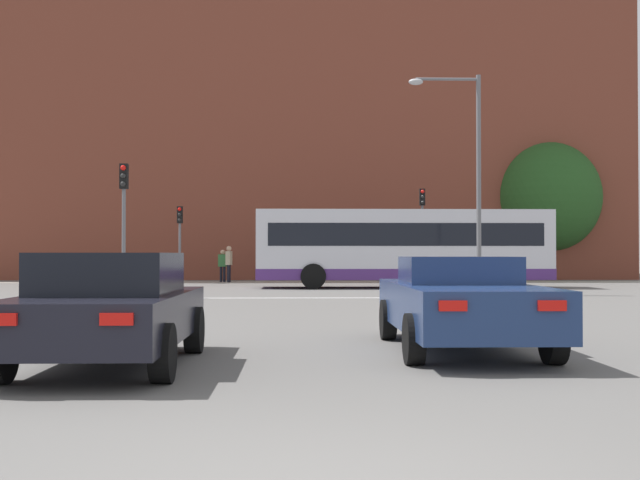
# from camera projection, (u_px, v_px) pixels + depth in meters

# --- Properties ---
(stop_line_strip) EXTENTS (9.03, 0.30, 0.01)m
(stop_line_strip) POSITION_uv_depth(u_px,v_px,m) (302.00, 298.00, 24.96)
(stop_line_strip) COLOR silver
(stop_line_strip) RESTS_ON ground_plane
(far_pavement) EXTENTS (70.04, 2.50, 0.01)m
(far_pavement) POSITION_uv_depth(u_px,v_px,m) (300.00, 282.00, 39.05)
(far_pavement) COLOR gray
(far_pavement) RESTS_ON ground_plane
(brick_civic_building) EXTENTS (42.82, 15.27, 23.21)m
(brick_civic_building) POSITION_uv_depth(u_px,v_px,m) (253.00, 104.00, 49.61)
(brick_civic_building) COLOR brown
(brick_civic_building) RESTS_ON ground_plane
(car_saloon_left) EXTENTS (1.93, 4.25, 1.39)m
(car_saloon_left) POSITION_uv_depth(u_px,v_px,m) (110.00, 308.00, 9.76)
(car_saloon_left) COLOR black
(car_saloon_left) RESTS_ON ground_plane
(car_roadster_right) EXTENTS (1.97, 4.80, 1.33)m
(car_roadster_right) POSITION_uv_depth(u_px,v_px,m) (460.00, 302.00, 11.39)
(car_roadster_right) COLOR navy
(car_roadster_right) RESTS_ON ground_plane
(bus_crossing_lead) EXTENTS (11.84, 2.72, 3.14)m
(bus_crossing_lead) POSITION_uv_depth(u_px,v_px,m) (402.00, 246.00, 32.64)
(bus_crossing_lead) COLOR silver
(bus_crossing_lead) RESTS_ON ground_plane
(traffic_light_far_left) EXTENTS (0.26, 0.31, 3.64)m
(traffic_light_far_left) POSITION_uv_depth(u_px,v_px,m) (180.00, 231.00, 37.95)
(traffic_light_far_left) COLOR slate
(traffic_light_far_left) RESTS_ON ground_plane
(traffic_light_near_left) EXTENTS (0.26, 0.31, 4.24)m
(traffic_light_near_left) POSITION_uv_depth(u_px,v_px,m) (124.00, 207.00, 25.36)
(traffic_light_near_left) COLOR slate
(traffic_light_near_left) RESTS_ON ground_plane
(traffic_light_far_right) EXTENTS (0.26, 0.31, 4.50)m
(traffic_light_far_right) POSITION_uv_depth(u_px,v_px,m) (422.00, 220.00, 38.29)
(traffic_light_far_right) COLOR slate
(traffic_light_far_right) RESTS_ON ground_plane
(street_lamp_junction) EXTENTS (2.50, 0.36, 7.56)m
(street_lamp_junction) POSITION_uv_depth(u_px,v_px,m) (466.00, 159.00, 27.58)
(street_lamp_junction) COLOR slate
(street_lamp_junction) RESTS_ON ground_plane
(pedestrian_waiting) EXTENTS (0.30, 0.44, 1.77)m
(pedestrian_waiting) POSITION_uv_depth(u_px,v_px,m) (229.00, 261.00, 38.70)
(pedestrian_waiting) COLOR black
(pedestrian_waiting) RESTS_ON ground_plane
(pedestrian_walking_east) EXTENTS (0.45, 0.32, 1.59)m
(pedestrian_walking_east) POSITION_uv_depth(u_px,v_px,m) (223.00, 263.00, 39.12)
(pedestrian_walking_east) COLOR black
(pedestrian_walking_east) RESTS_ON ground_plane
(pedestrian_walking_west) EXTENTS (0.46, 0.38, 1.85)m
(pedestrian_walking_west) POSITION_uv_depth(u_px,v_px,m) (318.00, 260.00, 38.35)
(pedestrian_walking_west) COLOR black
(pedestrian_walking_west) RESTS_ON ground_plane
(tree_by_building) EXTENTS (5.70, 5.70, 7.44)m
(tree_by_building) POSITION_uv_depth(u_px,v_px,m) (547.00, 197.00, 43.32)
(tree_by_building) COLOR #4C3823
(tree_by_building) RESTS_ON ground_plane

